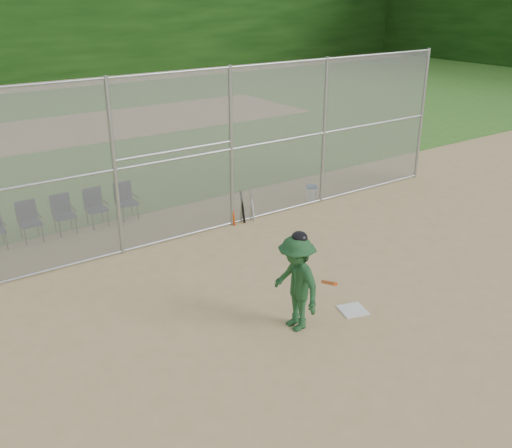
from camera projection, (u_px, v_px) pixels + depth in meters
ground at (334, 323)px, 10.40m from camera, size 100.00×100.00×0.00m
grass_strip at (46, 132)px, 24.04m from camera, size 100.00×100.00×0.00m
dirt_patch_far at (46, 132)px, 24.04m from camera, size 24.00×24.00×0.00m
backstop_fence at (195, 153)px, 13.39m from camera, size 16.09×0.09×4.00m
home_plate at (353, 310)px, 10.78m from camera, size 0.59×0.59×0.02m
batter_at_plate at (296, 283)px, 9.92m from camera, size 0.96×1.36×1.87m
water_cooler at (311, 193)px, 16.34m from camera, size 0.33×0.33×0.42m
spare_bats at (243, 207)px, 14.71m from camera, size 0.66×0.26×0.85m
chair_2 at (30, 222)px, 13.59m from camera, size 0.54×0.52×0.96m
chair_3 at (64, 215)px, 14.02m from camera, size 0.54×0.52×0.96m
chair_4 at (97, 208)px, 14.45m from camera, size 0.54×0.52×0.96m
chair_5 at (127, 202)px, 14.89m from camera, size 0.54×0.52×0.96m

